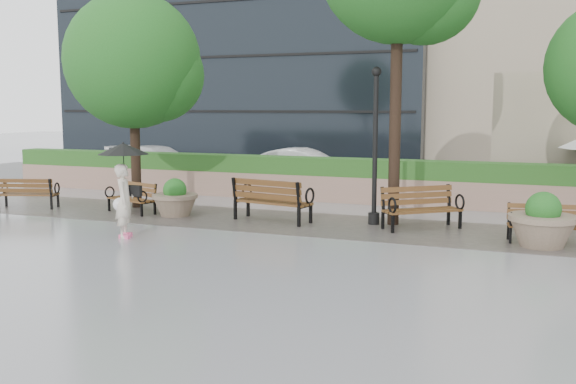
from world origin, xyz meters
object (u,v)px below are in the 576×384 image
(bench_0, at_px, (28,199))
(planter_left, at_px, (175,201))
(bench_3, at_px, (421,217))
(bench_4, at_px, (545,232))
(car_right, at_px, (304,168))
(pedestrian, at_px, (124,180))
(bench_2, at_px, (272,209))
(car_left, at_px, (158,163))
(planter_right, at_px, (542,226))
(bench_1, at_px, (132,204))
(lamppost, at_px, (375,156))

(bench_0, relative_size, planter_left, 1.44)
(bench_0, bearing_deg, bench_3, 166.81)
(bench_4, distance_m, car_right, 11.05)
(bench_3, xyz_separation_m, pedestrian, (-6.05, -3.39, 0.99))
(bench_0, bearing_deg, bench_2, 166.41)
(bench_4, height_order, car_left, car_left)
(planter_left, distance_m, pedestrian, 3.03)
(bench_4, bearing_deg, bench_0, 172.12)
(bench_0, xyz_separation_m, planter_right, (13.87, -0.16, 0.20))
(bench_1, bearing_deg, car_right, 90.29)
(bench_1, distance_m, car_left, 8.43)
(bench_2, distance_m, pedestrian, 3.93)
(bench_0, bearing_deg, bench_1, 168.74)
(bench_1, distance_m, bench_4, 10.64)
(planter_right, xyz_separation_m, car_right, (-8.14, 7.83, 0.25))
(pedestrian, bearing_deg, bench_2, -62.34)
(bench_4, xyz_separation_m, car_right, (-8.20, 7.40, 0.46))
(bench_2, relative_size, planter_right, 1.54)
(bench_2, height_order, pedestrian, pedestrian)
(bench_1, height_order, planter_right, planter_right)
(lamppost, bearing_deg, bench_1, -173.87)
(bench_1, relative_size, car_left, 0.36)
(lamppost, distance_m, pedestrian, 6.03)
(bench_0, distance_m, bench_1, 3.31)
(car_right, xyz_separation_m, pedestrian, (-0.61, -10.14, 0.58))
(bench_0, xyz_separation_m, bench_1, (3.29, 0.38, -0.01))
(bench_3, height_order, planter_left, planter_left)
(bench_1, bearing_deg, planter_right, 15.87)
(bench_2, distance_m, car_right, 7.32)
(bench_4, height_order, lamppost, lamppost)
(bench_1, distance_m, car_right, 7.70)
(planter_right, relative_size, pedestrian, 0.66)
(bench_4, xyz_separation_m, planter_left, (-9.25, 0.12, 0.16))
(bench_3, distance_m, planter_right, 2.91)
(bench_0, height_order, lamppost, lamppost)
(bench_2, relative_size, car_right, 0.50)
(bench_0, xyz_separation_m, bench_2, (7.43, 0.56, 0.06))
(planter_right, height_order, lamppost, lamppost)
(lamppost, bearing_deg, car_left, 147.59)
(bench_1, bearing_deg, bench_2, 21.26)
(bench_4, bearing_deg, pedestrian, -171.71)
(car_left, bearing_deg, bench_2, -118.33)
(bench_0, height_order, pedestrian, pedestrian)
(bench_3, relative_size, planter_left, 1.58)
(car_left, bearing_deg, bench_3, -106.65)
(bench_1, xyz_separation_m, planter_right, (10.58, -0.54, 0.21))
(bench_2, xyz_separation_m, car_right, (-1.70, 7.11, 0.38))
(lamppost, xyz_separation_m, car_right, (-4.23, 6.57, -1.00))
(bench_0, xyz_separation_m, lamppost, (9.96, 1.10, 1.44))
(bench_3, height_order, planter_right, planter_right)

